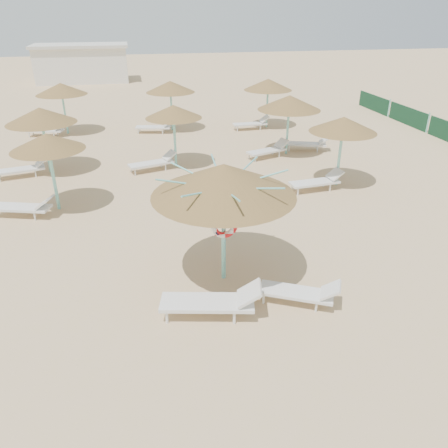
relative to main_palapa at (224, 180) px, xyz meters
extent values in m
plane|color=tan|center=(-0.04, -0.22, -2.69)|extent=(120.00, 120.00, 0.00)
cylinder|color=#79D2C9|center=(0.00, 0.00, -1.40)|extent=(0.11, 0.11, 2.58)
cone|color=olive|center=(0.00, 0.00, 0.01)|extent=(3.45, 3.45, 0.78)
cylinder|color=#79D2C9|center=(0.00, 0.00, -0.25)|extent=(0.20, 0.20, 0.12)
cylinder|color=#79D2C9|center=(0.79, 0.00, -0.03)|extent=(1.56, 0.04, 0.39)
cylinder|color=#79D2C9|center=(0.56, 0.56, -0.03)|extent=(1.13, 1.13, 0.39)
cylinder|color=#79D2C9|center=(0.00, 0.79, -0.03)|extent=(0.04, 1.56, 0.39)
cylinder|color=#79D2C9|center=(-0.56, 0.56, -0.03)|extent=(1.13, 1.13, 0.39)
cylinder|color=#79D2C9|center=(-0.79, 0.00, -0.03)|extent=(1.56, 0.04, 0.39)
cylinder|color=#79D2C9|center=(-0.56, -0.56, -0.03)|extent=(1.13, 1.13, 0.39)
cylinder|color=#79D2C9|center=(0.00, -0.79, -0.03)|extent=(0.04, 1.56, 0.39)
cylinder|color=#79D2C9|center=(0.56, -0.56, -0.03)|extent=(1.13, 1.13, 0.39)
torus|color=red|center=(0.00, -0.10, -1.13)|extent=(0.67, 0.15, 0.67)
cylinder|color=silver|center=(-1.60, -1.52, -2.53)|extent=(0.07, 0.07, 0.31)
cylinder|color=silver|center=(-1.48, -0.98, -2.53)|extent=(0.07, 0.07, 0.31)
cylinder|color=silver|center=(-0.14, -1.84, -2.53)|extent=(0.07, 0.07, 0.31)
cylinder|color=silver|center=(-0.02, -1.30, -2.53)|extent=(0.07, 0.07, 0.31)
cube|color=silver|center=(-0.68, -1.44, -2.33)|extent=(2.20, 1.12, 0.09)
cube|color=silver|center=(0.24, -1.64, -2.07)|extent=(0.67, 0.76, 0.40)
cylinder|color=silver|center=(0.70, -1.27, -2.56)|extent=(0.05, 0.05, 0.25)
cylinder|color=silver|center=(0.90, -0.87, -2.56)|extent=(0.05, 0.05, 0.25)
cylinder|color=silver|center=(1.79, -1.83, -2.56)|extent=(0.05, 0.05, 0.25)
cylinder|color=silver|center=(2.00, -1.42, -2.56)|extent=(0.05, 0.05, 0.25)
cube|color=silver|center=(1.45, -1.40, -2.40)|extent=(1.79, 1.28, 0.07)
cube|color=silver|center=(2.14, -1.75, -2.18)|extent=(0.64, 0.69, 0.33)
cylinder|color=#79D2C9|center=(-4.74, 5.38, -1.54)|extent=(0.11, 0.11, 2.30)
cone|color=olive|center=(-4.74, 5.38, -0.31)|extent=(2.38, 2.38, 0.54)
cylinder|color=#79D2C9|center=(-4.74, 5.38, -0.54)|extent=(0.20, 0.20, 0.12)
cylinder|color=silver|center=(-6.53, 5.45, -2.55)|extent=(0.06, 0.06, 0.28)
cylinder|color=silver|center=(-5.39, 4.58, -2.55)|extent=(0.06, 0.06, 0.28)
cylinder|color=silver|center=(-5.24, 5.05, -2.55)|extent=(0.06, 0.06, 0.28)
cube|color=silver|center=(-5.84, 4.98, -2.37)|extent=(2.00, 1.16, 0.08)
cube|color=silver|center=(-5.02, 4.73, -2.13)|extent=(0.64, 0.72, 0.36)
cylinder|color=#79D2C9|center=(-5.56, 9.38, -1.54)|extent=(0.11, 0.11, 2.30)
cone|color=olive|center=(-5.56, 9.38, -0.29)|extent=(2.78, 2.78, 0.62)
cylinder|color=#79D2C9|center=(-5.56, 9.38, -0.54)|extent=(0.20, 0.20, 0.12)
cylinder|color=silver|center=(-7.50, 9.05, -2.55)|extent=(0.06, 0.06, 0.28)
cylinder|color=silver|center=(-6.07, 8.86, -2.55)|extent=(0.06, 0.06, 0.28)
cylinder|color=silver|center=(-6.18, 9.35, -2.55)|extent=(0.06, 0.06, 0.28)
cube|color=silver|center=(-6.66, 8.98, -2.37)|extent=(1.99, 1.02, 0.08)
cube|color=silver|center=(-5.83, 9.17, -2.13)|extent=(0.61, 0.69, 0.36)
cylinder|color=#79D2C9|center=(-5.54, 15.81, -1.54)|extent=(0.11, 0.11, 2.30)
cone|color=olive|center=(-5.54, 15.81, -0.30)|extent=(2.67, 2.67, 0.60)
cylinder|color=#79D2C9|center=(-5.54, 15.81, -0.54)|extent=(0.20, 0.20, 0.12)
cylinder|color=silver|center=(-7.47, 15.35, -2.55)|extent=(0.06, 0.06, 0.28)
cylinder|color=silver|center=(-7.36, 15.83, -2.55)|extent=(0.06, 0.06, 0.28)
cylinder|color=silver|center=(-6.16, 15.03, -2.55)|extent=(0.06, 0.06, 0.28)
cylinder|color=silver|center=(-6.04, 15.52, -2.55)|extent=(0.06, 0.06, 0.28)
cube|color=silver|center=(-6.64, 15.41, -2.37)|extent=(1.99, 1.04, 0.08)
cube|color=silver|center=(-5.81, 15.21, -2.13)|extent=(0.61, 0.70, 0.36)
cylinder|color=#79D2C9|center=(-0.26, 9.08, -1.54)|extent=(0.11, 0.11, 2.30)
cone|color=olive|center=(-0.26, 9.08, -0.31)|extent=(2.38, 2.38, 0.54)
cylinder|color=#79D2C9|center=(-0.26, 9.08, -0.54)|extent=(0.20, 0.20, 0.12)
cylinder|color=silver|center=(-2.05, 8.21, -2.55)|extent=(0.06, 0.06, 0.28)
cylinder|color=silver|center=(-2.20, 8.69, -2.55)|extent=(0.06, 0.06, 0.28)
cylinder|color=silver|center=(-0.76, 8.60, -2.55)|extent=(0.06, 0.06, 0.28)
cylinder|color=silver|center=(-0.90, 9.07, -2.55)|extent=(0.06, 0.06, 0.28)
cube|color=silver|center=(-1.36, 8.68, -2.37)|extent=(2.00, 1.14, 0.08)
cube|color=silver|center=(-0.54, 8.92, -2.13)|extent=(0.64, 0.71, 0.36)
cylinder|color=#79D2C9|center=(0.20, 15.32, -1.54)|extent=(0.11, 0.11, 2.30)
cone|color=olive|center=(0.20, 15.32, -0.30)|extent=(2.66, 2.66, 0.60)
cylinder|color=#79D2C9|center=(0.20, 15.32, -0.54)|extent=(0.20, 0.20, 0.12)
cylinder|color=silver|center=(-1.73, 14.85, -2.55)|extent=(0.06, 0.06, 0.28)
cylinder|color=silver|center=(-1.62, 15.34, -2.55)|extent=(0.06, 0.06, 0.28)
cylinder|color=silver|center=(-0.41, 14.56, -2.55)|extent=(0.06, 0.06, 0.28)
cylinder|color=silver|center=(-0.31, 15.05, -2.55)|extent=(0.06, 0.06, 0.28)
cube|color=silver|center=(-0.90, 14.92, -2.37)|extent=(1.99, 1.01, 0.08)
cube|color=silver|center=(-0.07, 14.74, -2.13)|extent=(0.60, 0.69, 0.36)
cylinder|color=#79D2C9|center=(5.69, 5.56, -1.54)|extent=(0.11, 0.11, 2.30)
cone|color=olive|center=(5.69, 5.56, -0.30)|extent=(2.51, 2.51, 0.56)
cylinder|color=#79D2C9|center=(5.69, 5.56, -0.54)|extent=(0.20, 0.20, 0.12)
cylinder|color=silver|center=(3.82, 4.83, -2.55)|extent=(0.06, 0.06, 0.28)
cylinder|color=silver|center=(3.77, 5.32, -2.55)|extent=(0.06, 0.06, 0.28)
cylinder|color=silver|center=(5.16, 4.97, -2.55)|extent=(0.06, 0.06, 0.28)
cylinder|color=silver|center=(5.11, 5.47, -2.55)|extent=(0.06, 0.06, 0.28)
cube|color=silver|center=(4.59, 5.16, -2.37)|extent=(1.95, 0.81, 0.08)
cube|color=silver|center=(5.43, 5.25, -2.13)|extent=(0.54, 0.65, 0.36)
cylinder|color=#79D2C9|center=(5.08, 9.80, -1.54)|extent=(0.11, 0.11, 2.30)
cone|color=olive|center=(5.08, 9.80, -0.29)|extent=(2.88, 2.88, 0.65)
cylinder|color=#79D2C9|center=(5.08, 9.80, -0.54)|extent=(0.20, 0.20, 0.12)
cylinder|color=silver|center=(3.30, 8.90, -2.55)|extent=(0.06, 0.06, 0.28)
cylinder|color=silver|center=(3.14, 9.38, -2.55)|extent=(0.06, 0.06, 0.28)
cylinder|color=silver|center=(4.58, 9.35, -2.55)|extent=(0.06, 0.06, 0.28)
cylinder|color=silver|center=(4.41, 9.82, -2.55)|extent=(0.06, 0.06, 0.28)
cube|color=silver|center=(3.98, 9.40, -2.37)|extent=(2.00, 1.21, 0.08)
cube|color=silver|center=(4.78, 9.68, -2.13)|extent=(0.66, 0.73, 0.36)
cylinder|color=silver|center=(5.34, 10.13, -2.55)|extent=(0.06, 0.06, 0.28)
cylinder|color=silver|center=(5.50, 10.60, -2.55)|extent=(0.06, 0.06, 0.28)
cylinder|color=silver|center=(6.61, 9.69, -2.55)|extent=(0.06, 0.06, 0.28)
cylinder|color=silver|center=(6.78, 10.16, -2.55)|extent=(0.06, 0.06, 0.28)
cube|color=silver|center=(6.18, 10.10, -2.37)|extent=(2.00, 1.21, 0.08)
cube|color=silver|center=(6.98, 9.82, -2.13)|extent=(0.66, 0.73, 0.36)
cylinder|color=#79D2C9|center=(5.63, 14.95, -1.54)|extent=(0.11, 0.11, 2.30)
cone|color=olive|center=(5.63, 14.95, -0.30)|extent=(2.70, 2.70, 0.61)
cylinder|color=#79D2C9|center=(5.63, 14.95, -0.54)|extent=(0.20, 0.20, 0.12)
cylinder|color=silver|center=(3.74, 14.27, -2.55)|extent=(0.06, 0.06, 0.28)
cylinder|color=silver|center=(3.72, 14.77, -2.55)|extent=(0.06, 0.06, 0.28)
cylinder|color=silver|center=(5.09, 14.32, -2.55)|extent=(0.06, 0.06, 0.28)
cylinder|color=silver|center=(5.07, 14.82, -2.55)|extent=(0.06, 0.06, 0.28)
cube|color=silver|center=(4.53, 14.55, -2.37)|extent=(1.92, 0.69, 0.08)
cube|color=silver|center=(5.38, 14.58, -2.13)|extent=(0.51, 0.62, 0.36)
cube|color=silver|center=(-6.04, 34.78, -1.19)|extent=(8.00, 4.00, 3.00)
cube|color=beige|center=(-6.04, 34.78, 0.44)|extent=(8.40, 4.40, 0.25)
cube|color=#194D30|center=(13.96, 13.78, -2.19)|extent=(0.08, 3.80, 1.00)
cylinder|color=#79D2C9|center=(13.96, 11.88, -2.14)|extent=(0.08, 0.08, 1.10)
cube|color=#194D30|center=(13.96, 17.78, -2.19)|extent=(0.08, 3.80, 1.00)
cylinder|color=#79D2C9|center=(13.96, 15.88, -2.14)|extent=(0.08, 0.08, 1.10)
camera|label=1|loc=(-1.93, -9.32, 3.63)|focal=35.00mm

